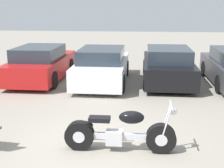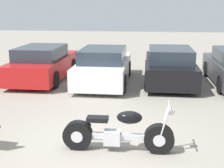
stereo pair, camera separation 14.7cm
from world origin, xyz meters
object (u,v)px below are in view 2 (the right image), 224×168
parked_car_white (104,66)px  motorcycle (116,133)px  parked_car_red (43,64)px  parked_car_black (169,66)px

parked_car_white → motorcycle: bearing=-79.5°
motorcycle → parked_car_red: bearing=120.7°
parked_car_red → parked_car_white: bearing=-6.0°
motorcycle → parked_car_black: (1.45, 6.17, 0.25)m
parked_car_black → parked_car_red: bearing=-178.8°
parked_car_red → motorcycle: bearing=-59.3°
parked_car_white → parked_car_black: same height
parked_car_white → parked_car_black: (2.53, 0.37, 0.00)m
motorcycle → parked_car_white: (-1.07, 5.79, 0.25)m
motorcycle → parked_car_black: parked_car_black is taller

